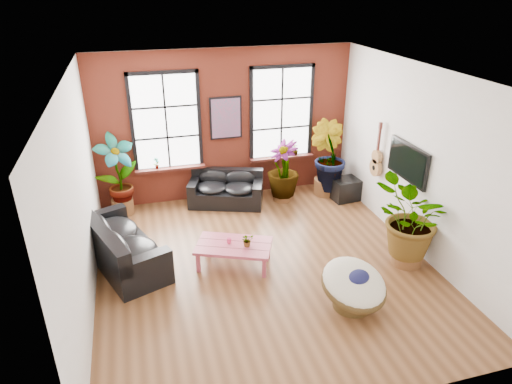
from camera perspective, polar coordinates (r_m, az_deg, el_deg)
room at (r=7.87m, az=0.88°, el=1.91°), size 6.04×6.54×3.54m
sofa_back at (r=10.74m, az=-3.73°, el=0.34°), size 1.87×1.34×0.78m
sofa_left at (r=8.79m, az=-16.70°, el=-6.41°), size 1.69×2.44×0.89m
coffee_table at (r=8.43m, az=-2.79°, el=-6.85°), size 1.56×1.25×0.52m
papasan_chair at (r=7.58m, az=12.15°, el=-11.33°), size 1.40×1.40×0.81m
poster at (r=10.58m, az=-3.79°, el=9.21°), size 0.74×0.06×0.98m
tv_wall_unit at (r=9.50m, az=17.35°, el=3.60°), size 0.13×1.86×1.20m
media_box at (r=11.15m, az=11.07°, el=0.34°), size 0.67×0.57×0.52m
pot_back_left at (r=10.75m, az=-16.30°, el=-1.69°), size 0.60×0.60×0.35m
pot_back_right at (r=11.37m, az=8.62°, el=0.71°), size 0.57×0.57×0.40m
pot_right_wall at (r=9.02m, az=18.38°, el=-7.32°), size 0.63×0.63×0.41m
pot_mid at (r=10.96m, az=3.28°, el=-0.20°), size 0.48×0.48×0.32m
floor_plant_back_left at (r=10.38m, az=-16.88°, el=2.34°), size 1.09×0.96×1.72m
floor_plant_back_right at (r=11.08m, az=8.92°, el=4.46°), size 1.09×1.16×1.67m
floor_plant_right_wall at (r=8.63m, az=18.93°, el=-3.34°), size 1.82×1.78×1.54m
floor_plant_mid at (r=10.69m, az=3.43°, el=2.92°), size 0.96×0.96×1.34m
table_plant at (r=8.29m, az=-1.09°, el=-6.02°), size 0.25×0.22×0.24m
sill_plant_left at (r=10.63m, az=-12.33°, el=3.54°), size 0.17×0.17×0.27m
sill_plant_right at (r=11.27m, az=4.92°, el=5.29°), size 0.19×0.19×0.27m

